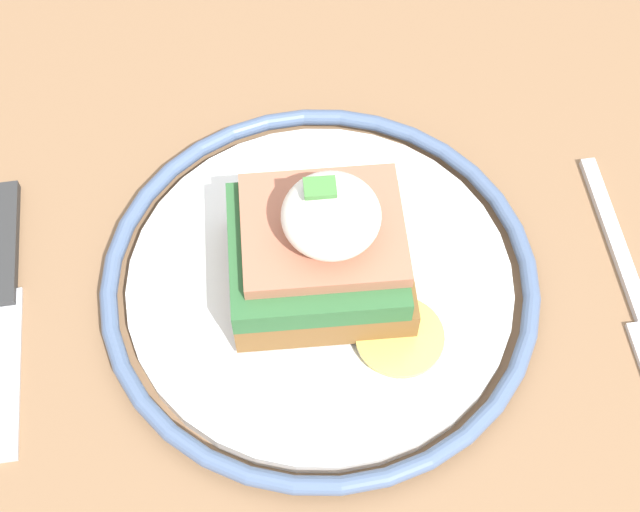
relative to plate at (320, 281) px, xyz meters
The scene contains 5 objects.
dining_table 0.14m from the plate, 118.91° to the right, with size 1.14×0.75×0.78m.
plate is the anchor object (origin of this frame).
sandwich 0.04m from the plate, 120.23° to the left, with size 0.11×0.11×0.09m.
fork 0.18m from the plate, behind, with size 0.02×0.15×0.00m.
knife 0.18m from the plate, ahead, with size 0.03×0.18×0.01m.
Camera 1 is at (0.05, 0.30, 1.23)m, focal length 50.00 mm.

